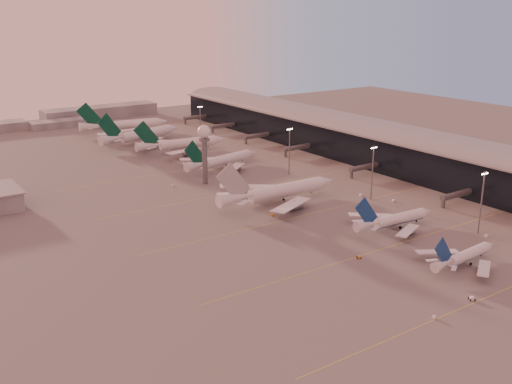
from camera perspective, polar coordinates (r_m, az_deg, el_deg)
ground at (r=206.75m, az=10.90°, el=-7.18°), size 700.00×700.00×0.00m
taxiway_markings at (r=263.74m, az=6.89°, el=-1.56°), size 180.00×185.25×0.02m
terminal at (r=350.74m, az=10.71°, el=4.76°), size 57.00×362.00×23.04m
radar_tower at (r=294.37m, az=-4.95°, el=4.71°), size 6.40×6.40×31.10m
mast_a at (r=244.69m, az=20.70°, el=-0.70°), size 3.60×0.56×25.00m
mast_b at (r=275.75m, az=11.04°, el=2.06°), size 3.60×0.56×25.00m
mast_c at (r=312.28m, az=3.20°, el=4.12°), size 3.60×0.56×25.00m
mast_d at (r=384.81m, az=-5.32°, el=6.56°), size 3.60×0.56×25.00m
distant_horizon at (r=482.80m, az=-17.47°, el=6.82°), size 165.00×37.50×9.00m
narrowbody_near at (r=216.38m, az=19.24°, el=-5.93°), size 35.44×28.22×13.84m
narrowbody_mid at (r=243.14m, az=13.07°, el=-2.73°), size 40.97×32.65×16.00m
widebody_white at (r=268.76m, az=2.23°, el=-0.22°), size 63.41×50.80×22.30m
greentail_a at (r=327.04m, az=-3.19°, el=2.84°), size 51.55×41.22×18.95m
greentail_b at (r=367.17m, az=-7.05°, el=4.39°), size 57.98×46.58×21.10m
greentail_c at (r=395.83m, az=-10.88°, el=5.19°), size 61.80×49.30×22.88m
greentail_d at (r=431.62m, az=-12.37°, el=6.08°), size 62.64×50.20×22.89m
gsv_truck_a at (r=179.77m, az=16.67°, el=-11.18°), size 5.01×2.61×1.92m
gsv_tug_near at (r=193.52m, az=19.87°, el=-9.53°), size 3.96×4.44×1.09m
gsv_catering_a at (r=245.41m, az=21.13°, el=-3.61°), size 4.80×2.42×3.87m
gsv_tug_mid at (r=213.80m, az=9.76°, el=-6.14°), size 3.55×3.01×0.87m
gsv_truck_b at (r=277.67m, az=13.04°, el=-0.67°), size 5.88×2.46×2.32m
gsv_truck_c at (r=252.36m, az=1.60°, el=-2.06°), size 5.39×3.19×2.05m
gsv_catering_b at (r=282.15m, az=10.00°, el=0.03°), size 5.85×3.33×4.54m
gsv_truck_d at (r=296.36m, az=-7.96°, el=0.70°), size 3.05×5.00×1.90m
gsv_tug_hangar at (r=349.78m, az=-3.82°, el=3.29°), size 3.21×2.03×0.89m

